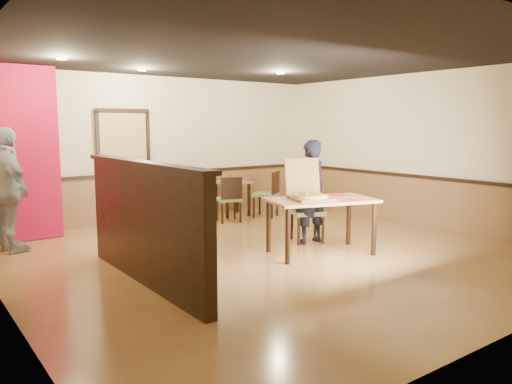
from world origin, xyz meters
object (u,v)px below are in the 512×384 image
at_px(side_chair_right, 269,192).
at_px(passerby, 8,190).
at_px(diner_chair, 306,208).
at_px(condiment, 231,178).
at_px(side_chair_left, 230,197).
at_px(diner, 310,192).
at_px(side_table, 232,189).
at_px(pizza_box, 310,194).
at_px(main_table, 321,206).

relative_size(side_chair_right, passerby, 0.51).
xyz_separation_m(diner_chair, condiment, (0.19, 2.51, 0.26)).
bearing_deg(side_chair_left, diner, 108.81).
relative_size(side_chair_left, side_table, 1.23).
bearing_deg(pizza_box, diner_chair, 68.46).
distance_m(main_table, diner, 0.69).
distance_m(side_chair_left, side_chair_right, 0.96).
xyz_separation_m(side_chair_right, pizza_box, (-1.35, -2.71, 0.37)).
distance_m(diner_chair, pizza_box, 0.94).
xyz_separation_m(diner_chair, diner, (-0.05, -0.14, 0.29)).
height_order(side_chair_left, passerby, passerby).
distance_m(side_chair_left, condiment, 0.68).
relative_size(side_chair_right, condiment, 5.71).
height_order(diner, passerby, passerby).
distance_m(diner_chair, side_chair_left, 2.02).
xyz_separation_m(main_table, side_chair_left, (0.23, 2.76, -0.21)).
xyz_separation_m(side_chair_left, pizza_box, (-0.40, -2.70, 0.40)).
bearing_deg(side_chair_right, pizza_box, 28.21).
xyz_separation_m(main_table, side_table, (0.70, 3.37, -0.16)).
relative_size(side_chair_left, condiment, 5.40).
height_order(main_table, passerby, passerby).
height_order(passerby, condiment, passerby).
distance_m(diner, pizza_box, 0.74).
bearing_deg(pizza_box, condiment, 94.07).
bearing_deg(diner, passerby, -27.43).
bearing_deg(passerby, side_chair_right, -103.90).
distance_m(side_chair_left, side_table, 0.77).
bearing_deg(side_chair_right, side_table, -86.28).
bearing_deg(main_table, diner, 77.31).
bearing_deg(side_chair_right, condiment, -73.57).
relative_size(main_table, side_table, 2.34).
xyz_separation_m(side_chair_left, side_table, (0.47, 0.61, 0.06)).
relative_size(main_table, side_chair_right, 1.80).
xyz_separation_m(side_table, diner, (-0.37, -2.77, 0.28)).
bearing_deg(condiment, pizza_box, -103.10).
bearing_deg(condiment, diner_chair, -94.43).
relative_size(main_table, pizza_box, 2.20).
height_order(passerby, pizza_box, passerby).
distance_m(side_chair_right, passerby, 4.81).
bearing_deg(diner_chair, main_table, -92.64).
height_order(side_table, passerby, passerby).
height_order(main_table, pizza_box, pizza_box).
bearing_deg(passerby, pizza_box, -142.13).
relative_size(diner_chair, condiment, 5.93).
xyz_separation_m(diner_chair, passerby, (-3.99, 2.00, 0.39)).
height_order(main_table, side_chair_left, side_chair_left).
bearing_deg(condiment, side_chair_left, -125.21).
distance_m(passerby, condiment, 4.22).
bearing_deg(side_chair_right, diner, 33.18).
bearing_deg(pizza_box, passerby, 159.24).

